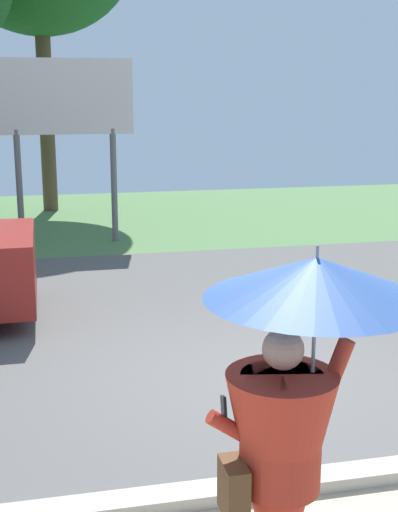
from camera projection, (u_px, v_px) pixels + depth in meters
The scene contains 3 objects.
ground_plane at pixel (203, 302), 10.01m from camera, with size 40.00×22.00×0.20m.
monk_pedestrian at pixel (290, 422), 3.71m from camera, with size 1.17×1.17×2.13m.
roadside_billboard at pixel (64, 110), 13.16m from camera, with size 2.60×0.12×3.50m.
Camera 1 is at (-2.16, -6.40, 2.88)m, focal length 49.07 mm.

